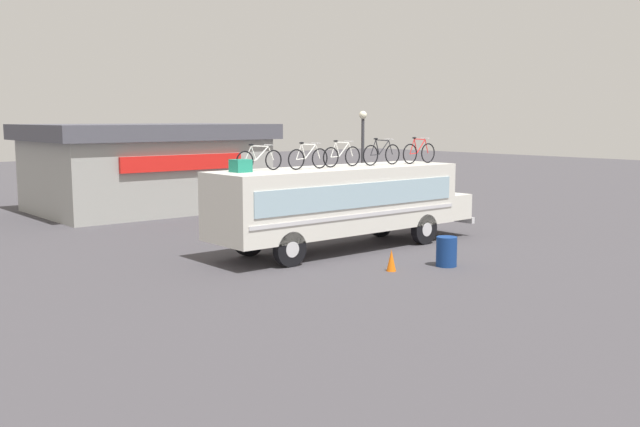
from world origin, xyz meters
TOP-DOWN VIEW (x-y plane):
  - ground_plane at (0.00, 0.00)m, footprint 120.00×120.00m
  - bus at (0.25, -0.00)m, footprint 10.63×2.56m
  - luggage_bag_1 at (-3.71, 0.30)m, footprint 0.54×0.53m
  - rooftop_bicycle_1 at (-2.95, 0.39)m, footprint 1.74×0.44m
  - rooftop_bicycle_2 at (-1.31, -0.04)m, footprint 1.65×0.44m
  - rooftop_bicycle_3 at (0.28, 0.10)m, footprint 1.68×0.44m
  - rooftop_bicycle_4 at (1.97, -0.11)m, footprint 1.81×0.44m
  - rooftop_bicycle_5 at (3.66, -0.35)m, footprint 1.71×0.44m
  - roadside_building at (0.03, 14.32)m, footprint 11.00×7.81m
  - trash_bin at (0.80, -4.14)m, footprint 0.63×0.63m
  - traffic_cone at (-0.99, -3.55)m, footprint 0.28×0.28m
  - street_lamp at (5.99, 5.12)m, footprint 0.35×0.35m

SIDE VIEW (x-z plane):
  - ground_plane at x=0.00m, z-range 0.00..0.00m
  - traffic_cone at x=-0.99m, z-range 0.00..0.65m
  - trash_bin at x=0.80m, z-range 0.00..0.91m
  - bus at x=0.25m, z-range 0.28..3.13m
  - roadside_building at x=0.03m, z-range 0.05..4.26m
  - luggage_bag_1 at x=-3.71m, z-range 2.84..3.23m
  - street_lamp at x=5.99m, z-range 0.63..5.45m
  - rooftop_bicycle_1 at x=-2.95m, z-range 2.77..3.63m
  - rooftop_bicycle_2 at x=-1.31m, z-range 2.77..3.66m
  - rooftop_bicycle_3 at x=0.28m, z-range 2.77..3.68m
  - rooftop_bicycle_4 at x=1.97m, z-range 2.76..3.72m
  - rooftop_bicycle_5 at x=3.66m, z-range 2.76..3.73m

